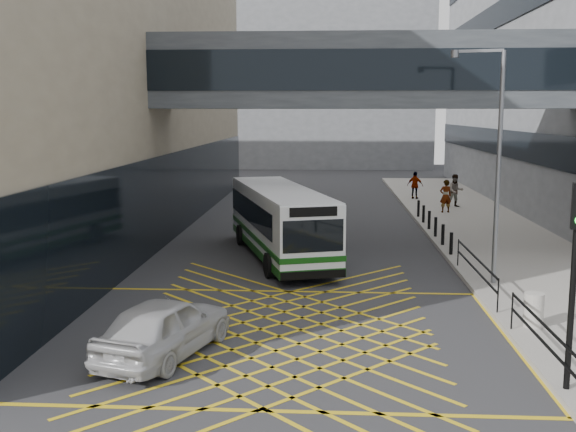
% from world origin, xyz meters
% --- Properties ---
extents(ground, '(120.00, 120.00, 0.00)m').
position_xyz_m(ground, '(0.00, 0.00, 0.00)').
color(ground, '#333335').
extents(building_far, '(28.00, 16.00, 18.00)m').
position_xyz_m(building_far, '(-2.00, 60.00, 9.00)').
color(building_far, slate).
rests_on(building_far, ground).
extents(skybridge, '(20.00, 4.10, 3.00)m').
position_xyz_m(skybridge, '(3.00, 12.00, 7.50)').
color(skybridge, '#3F454A').
rests_on(skybridge, ground).
extents(pavement, '(6.00, 54.00, 0.16)m').
position_xyz_m(pavement, '(9.00, 15.00, 0.08)').
color(pavement, '#9A958C').
rests_on(pavement, ground).
extents(box_junction, '(12.00, 9.00, 0.01)m').
position_xyz_m(box_junction, '(0.00, 0.00, 0.00)').
color(box_junction, gold).
rests_on(box_junction, ground).
extents(bus, '(5.14, 10.33, 2.83)m').
position_xyz_m(bus, '(-0.69, 9.89, 1.52)').
color(bus, silver).
rests_on(bus, ground).
extents(car_white, '(3.26, 5.08, 1.50)m').
position_xyz_m(car_white, '(-2.65, -1.59, 0.75)').
color(car_white, '#B9B9BB').
rests_on(car_white, ground).
extents(car_dark, '(1.77, 4.25, 1.32)m').
position_xyz_m(car_dark, '(0.69, 13.20, 0.66)').
color(car_dark, '#232328').
rests_on(car_dark, ground).
extents(car_silver, '(1.79, 4.18, 1.30)m').
position_xyz_m(car_silver, '(0.80, 21.23, 0.65)').
color(car_silver, gray).
rests_on(car_silver, ground).
extents(traffic_light, '(0.34, 0.52, 4.32)m').
position_xyz_m(traffic_light, '(6.22, -3.51, 2.97)').
color(traffic_light, black).
rests_on(traffic_light, pavement).
extents(street_lamp, '(1.74, 0.62, 7.71)m').
position_xyz_m(street_lamp, '(6.69, 5.51, 4.55)').
color(street_lamp, slate).
rests_on(street_lamp, pavement).
extents(litter_bin, '(0.53, 0.53, 0.92)m').
position_xyz_m(litter_bin, '(6.79, 0.76, 0.62)').
color(litter_bin, '#ADA89E').
rests_on(litter_bin, pavement).
extents(kerb_railings, '(0.05, 12.54, 1.00)m').
position_xyz_m(kerb_railings, '(6.15, 1.78, 0.88)').
color(kerb_railings, black).
rests_on(kerb_railings, pavement).
extents(bollards, '(0.14, 10.14, 0.90)m').
position_xyz_m(bollards, '(6.25, 15.00, 0.61)').
color(bollards, black).
rests_on(bollards, pavement).
extents(pedestrian_a, '(0.83, 0.66, 1.88)m').
position_xyz_m(pedestrian_a, '(7.99, 21.69, 1.10)').
color(pedestrian_a, gray).
rests_on(pedestrian_a, pavement).
extents(pedestrian_b, '(1.00, 0.63, 1.97)m').
position_xyz_m(pedestrian_b, '(8.98, 24.01, 1.14)').
color(pedestrian_b, gray).
rests_on(pedestrian_b, pavement).
extents(pedestrian_c, '(1.17, 0.88, 1.79)m').
position_xyz_m(pedestrian_c, '(7.03, 27.72, 1.06)').
color(pedestrian_c, gray).
rests_on(pedestrian_c, pavement).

